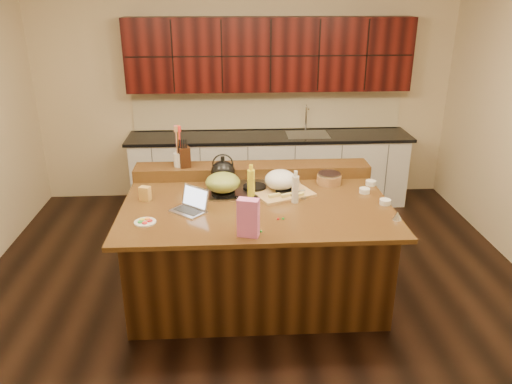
{
  "coord_description": "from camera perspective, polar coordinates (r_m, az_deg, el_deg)",
  "views": [
    {
      "loc": [
        -0.24,
        -4.14,
        2.7
      ],
      "look_at": [
        0.0,
        0.05,
        1.0
      ],
      "focal_mm": 35.0,
      "sensor_mm": 36.0,
      "label": 1
    }
  ],
  "objects": [
    {
      "name": "room",
      "position": [
        4.36,
        0.04,
        4.02
      ],
      "size": [
        5.52,
        5.02,
        2.72
      ],
      "color": "black",
      "rests_on": "ground"
    },
    {
      "name": "island",
      "position": [
        4.71,
        0.03,
        -6.28
      ],
      "size": [
        2.4,
        1.6,
        0.92
      ],
      "color": "black",
      "rests_on": "ground"
    },
    {
      "name": "back_ledge",
      "position": [
        5.14,
        -0.41,
        2.51
      ],
      "size": [
        2.4,
        0.3,
        0.12
      ],
      "primitive_type": "cube",
      "color": "black",
      "rests_on": "island"
    },
    {
      "name": "cooktop",
      "position": [
        4.78,
        -0.17,
        0.41
      ],
      "size": [
        0.92,
        0.52,
        0.05
      ],
      "color": "gray",
      "rests_on": "island"
    },
    {
      "name": "back_counter",
      "position": [
        6.61,
        1.54,
        7.0
      ],
      "size": [
        3.7,
        0.66,
        2.4
      ],
      "color": "silver",
      "rests_on": "ground"
    },
    {
      "name": "kettle",
      "position": [
        4.85,
        -3.8,
        2.37
      ],
      "size": [
        0.3,
        0.3,
        0.21
      ],
      "primitive_type": "ellipsoid",
      "rotation": [
        0.0,
        0.0,
        -0.32
      ],
      "color": "black",
      "rests_on": "cooktop"
    },
    {
      "name": "green_bowl",
      "position": [
        4.61,
        -3.81,
        1.1
      ],
      "size": [
        0.42,
        0.42,
        0.18
      ],
      "primitive_type": "ellipsoid",
      "rotation": [
        0.0,
        0.0,
        0.37
      ],
      "color": "olive",
      "rests_on": "cooktop"
    },
    {
      "name": "laptop",
      "position": [
        4.36,
        -7.4,
        -1.45
      ],
      "size": [
        0.36,
        0.36,
        0.2
      ],
      "rotation": [
        0.0,
        0.0,
        -0.71
      ],
      "color": "#B7B7BC",
      "rests_on": "island"
    },
    {
      "name": "oil_bottle",
      "position": [
        4.56,
        -0.57,
        0.92
      ],
      "size": [
        0.08,
        0.08,
        0.27
      ],
      "primitive_type": "cylinder",
      "rotation": [
        0.0,
        0.0,
        -0.09
      ],
      "color": "yellow",
      "rests_on": "island"
    },
    {
      "name": "vinegar_bottle",
      "position": [
        4.48,
        4.51,
        0.3
      ],
      "size": [
        0.07,
        0.07,
        0.25
      ],
      "primitive_type": "cylinder",
      "rotation": [
        0.0,
        0.0,
        0.18
      ],
      "color": "silver",
      "rests_on": "island"
    },
    {
      "name": "wooden_tray",
      "position": [
        4.71,
        2.88,
        1.07
      ],
      "size": [
        0.62,
        0.54,
        0.21
      ],
      "rotation": [
        0.0,
        0.0,
        0.39
      ],
      "color": "tan",
      "rests_on": "island"
    },
    {
      "name": "ramekin_a",
      "position": [
        4.61,
        14.54,
        -1.1
      ],
      "size": [
        0.1,
        0.1,
        0.04
      ],
      "primitive_type": "cylinder",
      "rotation": [
        0.0,
        0.0,
        0.03
      ],
      "color": "white",
      "rests_on": "island"
    },
    {
      "name": "ramekin_b",
      "position": [
        4.82,
        12.3,
        0.17
      ],
      "size": [
        0.13,
        0.13,
        0.04
      ],
      "primitive_type": "cylinder",
      "rotation": [
        0.0,
        0.0,
        -0.37
      ],
      "color": "white",
      "rests_on": "island"
    },
    {
      "name": "ramekin_c",
      "position": [
        5.03,
        12.98,
        1.03
      ],
      "size": [
        0.12,
        0.12,
        0.04
      ],
      "primitive_type": "cylinder",
      "rotation": [
        0.0,
        0.0,
        0.19
      ],
      "color": "white",
      "rests_on": "island"
    },
    {
      "name": "strainer_bowl",
      "position": [
        4.98,
        8.34,
        1.45
      ],
      "size": [
        0.25,
        0.25,
        0.09
      ],
      "primitive_type": "cylinder",
      "rotation": [
        0.0,
        0.0,
        0.06
      ],
      "color": "#996B3F",
      "rests_on": "island"
    },
    {
      "name": "kitchen_timer",
      "position": [
        4.33,
        15.84,
        -2.61
      ],
      "size": [
        0.09,
        0.09,
        0.07
      ],
      "primitive_type": "cone",
      "rotation": [
        0.0,
        0.0,
        0.19
      ],
      "color": "silver",
      "rests_on": "island"
    },
    {
      "name": "pink_bag",
      "position": [
        3.84,
        -0.89,
        -2.96
      ],
      "size": [
        0.18,
        0.13,
        0.31
      ],
      "primitive_type": "cube",
      "rotation": [
        0.0,
        0.0,
        -0.28
      ],
      "color": "pink",
      "rests_on": "island"
    },
    {
      "name": "candy_plate",
      "position": [
        4.22,
        -12.56,
        -3.37
      ],
      "size": [
        0.22,
        0.22,
        0.01
      ],
      "primitive_type": "cylinder",
      "rotation": [
        0.0,
        0.0,
        -0.29
      ],
      "color": "white",
      "rests_on": "island"
    },
    {
      "name": "package_box",
      "position": [
        4.64,
        -12.55,
        -0.17
      ],
      "size": [
        0.11,
        0.1,
        0.13
      ],
      "primitive_type": "cube",
      "rotation": [
        0.0,
        0.0,
        -0.38
      ],
      "color": "gold",
      "rests_on": "island"
    },
    {
      "name": "utensil_crock",
      "position": [
        5.12,
        -8.73,
        3.69
      ],
      "size": [
        0.14,
        0.14,
        0.14
      ],
      "primitive_type": "cylinder",
      "rotation": [
        0.0,
        0.0,
        -0.14
      ],
      "color": "white",
      "rests_on": "back_ledge"
    },
    {
      "name": "knife_block",
      "position": [
        5.1,
        -8.25,
        4.07
      ],
      "size": [
        0.15,
        0.19,
        0.21
      ],
      "primitive_type": "cube",
      "rotation": [
        0.0,
        0.0,
        0.29
      ],
      "color": "black",
      "rests_on": "back_ledge"
    },
    {
      "name": "gumdrop_0",
      "position": [
        4.03,
        -0.63,
        -4.01
      ],
      "size": [
        0.02,
        0.02,
        0.02
      ],
      "primitive_type": "ellipsoid",
      "color": "red",
      "rests_on": "island"
    },
    {
      "name": "gumdrop_1",
      "position": [
        4.03,
        -0.9,
        -4.02
      ],
      "size": [
        0.02,
        0.02,
        0.02
      ],
      "primitive_type": "ellipsoid",
      "color": "#198C26",
      "rests_on": "island"
    },
    {
      "name": "gumdrop_2",
      "position": [
        3.98,
        -0.32,
        -4.35
      ],
      "size": [
        0.02,
        0.02,
        0.02
      ],
      "primitive_type": "ellipsoid",
      "color": "red",
      "rests_on": "island"
    },
    {
      "name": "gumdrop_3",
      "position": [
        3.96,
        0.56,
        -4.52
      ],
      "size": [
        0.02,
        0.02,
        0.02
      ],
      "primitive_type": "ellipsoid",
      "color": "#198C26",
      "rests_on": "island"
    },
    {
      "name": "gumdrop_4",
      "position": [
        4.04,
        -1.66,
        -3.9
      ],
      "size": [
        0.02,
        0.02,
        0.02
      ],
      "primitive_type": "ellipsoid",
      "color": "red",
      "rests_on": "island"
    },
    {
      "name": "gumdrop_5",
      "position": [
        4.17,
        3.11,
        -3.06
      ],
      "size": [
        0.02,
        0.02,
        0.02
      ],
      "primitive_type": "ellipsoid",
      "color": "#198C26",
      "rests_on": "island"
    },
    {
      "name": "gumdrop_6",
      "position": [
        4.17,
        2.55,
        -3.09
      ],
      "size": [
        0.02,
        0.02,
        0.02
      ],
      "primitive_type": "ellipsoid",
      "color": "red",
      "rests_on": "island"
    },
    {
      "name": "gumdrop_7",
      "position": [
        3.98,
        -2.08,
        -4.35
      ],
      "size": [
        0.02,
        0.02,
        0.02
      ],
      "primitive_type": "ellipsoid",
      "color": "#198C26",
      "rests_on": "island"
    },
    {
      "name": "gumdrop_8",
      "position": [
        4.02,
        -1.81,
        -4.1
      ],
      "size": [
        0.02,
        0.02,
        0.02
      ],
      "primitive_type": "ellipsoid",
      "color": "red",
      "rests_on": "island"
    },
    {
      "name": "gumdrop_9",
      "position": [
        4.14,
        -0.13,
        -3.23
      ],
      "size": [
        0.02,
        0.02,
        0.02
      ],
      "primitive_type": "ellipsoid",
      "color": "#198C26",
      "rests_on": "island"
    }
  ]
}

